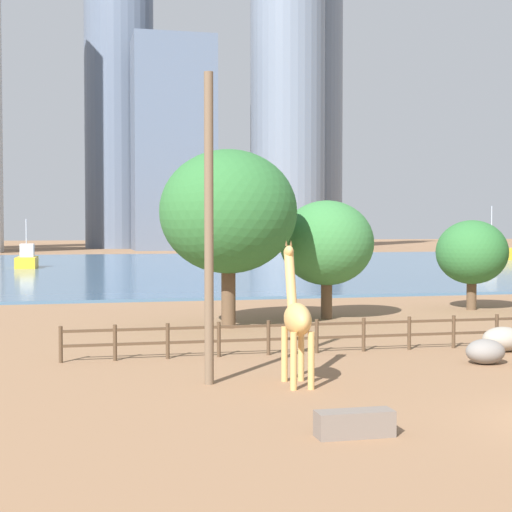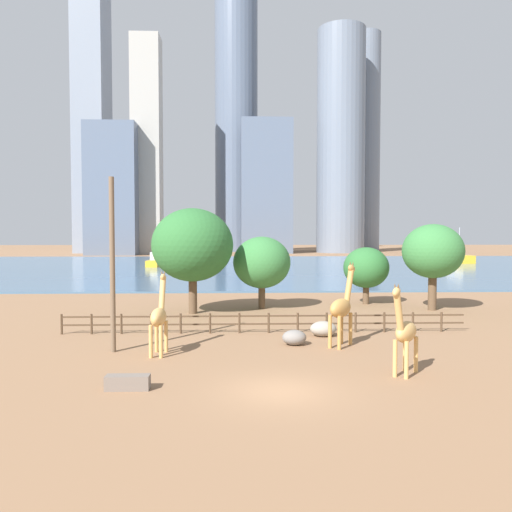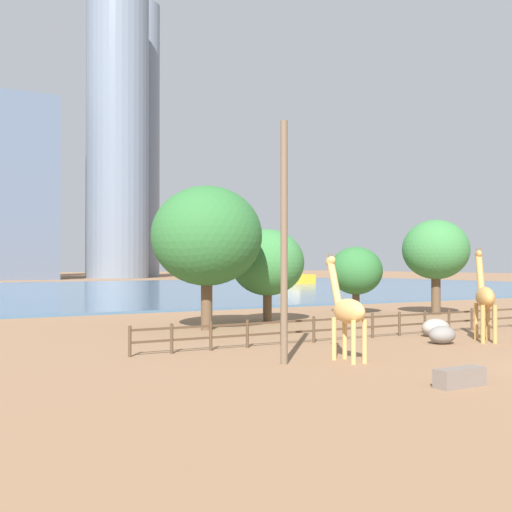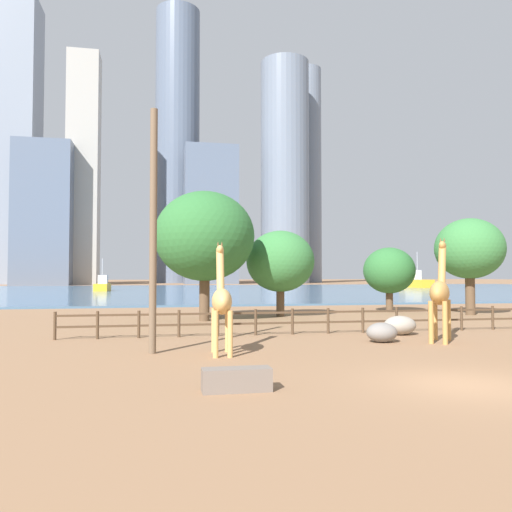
% 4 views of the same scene
% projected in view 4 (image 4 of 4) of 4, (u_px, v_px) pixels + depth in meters
% --- Properties ---
extents(ground_plane, '(400.00, 400.00, 0.00)m').
position_uv_depth(ground_plane, '(206.00, 291.00, 92.19)').
color(ground_plane, '#8C6647').
extents(harbor_water, '(180.00, 86.00, 0.20)m').
position_uv_depth(harbor_water, '(207.00, 291.00, 89.25)').
color(harbor_water, '#476B8C').
rests_on(harbor_water, ground).
extents(giraffe_tall, '(2.19, 2.61, 4.79)m').
position_uv_depth(giraffe_tall, '(440.00, 292.00, 22.49)').
color(giraffe_tall, '#C18C47').
rests_on(giraffe_tall, ground).
extents(giraffe_companion, '(0.86, 2.62, 4.38)m').
position_uv_depth(giraffe_companion, '(222.00, 301.00, 18.98)').
color(giraffe_companion, tan).
rests_on(giraffe_companion, ground).
extents(utility_pole, '(0.28, 0.28, 9.47)m').
position_uv_depth(utility_pole, '(153.00, 230.00, 19.22)').
color(utility_pole, brown).
rests_on(utility_pole, ground).
extents(boulder_near_fence, '(1.64, 1.27, 0.95)m').
position_uv_depth(boulder_near_fence, '(400.00, 325.00, 24.97)').
color(boulder_near_fence, gray).
rests_on(boulder_near_fence, ground).
extents(boulder_by_pole, '(1.39, 1.17, 0.88)m').
position_uv_depth(boulder_by_pole, '(382.00, 332.00, 22.23)').
color(boulder_by_pole, gray).
rests_on(boulder_by_pole, ground).
extents(feeding_trough, '(1.80, 0.60, 0.60)m').
position_uv_depth(feeding_trough, '(237.00, 380.00, 12.92)').
color(feeding_trough, '#72665B').
rests_on(feeding_trough, ground).
extents(enclosure_fence, '(26.12, 0.14, 1.30)m').
position_uv_depth(enclosure_fence, '(318.00, 319.00, 25.42)').
color(enclosure_fence, '#4C3826').
rests_on(enclosure_fence, ground).
extents(tree_left_large, '(4.91, 4.91, 6.19)m').
position_uv_depth(tree_left_large, '(280.00, 261.00, 36.00)').
color(tree_left_large, brown).
rests_on(tree_left_large, ground).
extents(tree_center_broad, '(4.13, 4.13, 5.21)m').
position_uv_depth(tree_center_broad, '(389.00, 271.00, 40.30)').
color(tree_center_broad, brown).
rests_on(tree_center_broad, ground).
extents(tree_right_tall, '(5.05, 5.05, 7.25)m').
position_uv_depth(tree_right_tall, '(469.00, 249.00, 37.46)').
color(tree_right_tall, brown).
rests_on(tree_right_tall, ground).
extents(tree_left_small, '(6.54, 6.54, 8.48)m').
position_uv_depth(tree_left_small, '(205.00, 236.00, 32.64)').
color(tree_left_small, brown).
rests_on(tree_left_small, ground).
extents(boat_ferry, '(4.01, 8.82, 7.68)m').
position_uv_depth(boat_ferry, '(416.00, 282.00, 107.55)').
color(boat_ferry, gold).
rests_on(boat_ferry, harbor_water).
extents(boat_sailboat, '(2.31, 6.19, 5.54)m').
position_uv_depth(boat_sailboat, '(103.00, 285.00, 85.31)').
color(boat_sailboat, gold).
rests_on(boat_sailboat, harbor_water).
extents(skyline_tower_needle, '(15.51, 14.11, 40.36)m').
position_uv_depth(skyline_tower_needle, '(45.00, 214.00, 141.78)').
color(skyline_tower_needle, slate).
rests_on(skyline_tower_needle, ground).
extents(skyline_block_central, '(10.25, 14.53, 90.30)m').
position_uv_depth(skyline_block_central, '(21.00, 141.00, 157.66)').
color(skyline_block_central, gray).
rests_on(skyline_block_central, ground).
extents(skyline_tower_glass, '(11.00, 11.00, 81.79)m').
position_uv_depth(skyline_tower_glass, '(307.00, 175.00, 190.00)').
color(skyline_tower_glass, slate).
rests_on(skyline_tower_glass, ground).
extents(skyline_block_left, '(15.80, 15.80, 98.69)m').
position_uv_depth(skyline_block_left, '(177.00, 146.00, 179.60)').
color(skyline_block_left, slate).
rests_on(skyline_block_left, ground).
extents(skyline_block_right, '(9.03, 8.26, 68.83)m').
position_uv_depth(skyline_block_right, '(83.00, 168.00, 147.49)').
color(skyline_block_right, '#ADA89E').
rests_on(skyline_block_right, ground).
extents(skyline_tower_short, '(16.64, 16.64, 76.91)m').
position_uv_depth(skyline_tower_short, '(285.00, 172.00, 172.44)').
color(skyline_tower_short, slate).
rests_on(skyline_tower_short, ground).
extents(skyline_block_wide, '(17.02, 12.67, 44.58)m').
position_uv_depth(skyline_block_wide, '(210.00, 215.00, 162.58)').
color(skyline_block_wide, slate).
rests_on(skyline_block_wide, ground).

